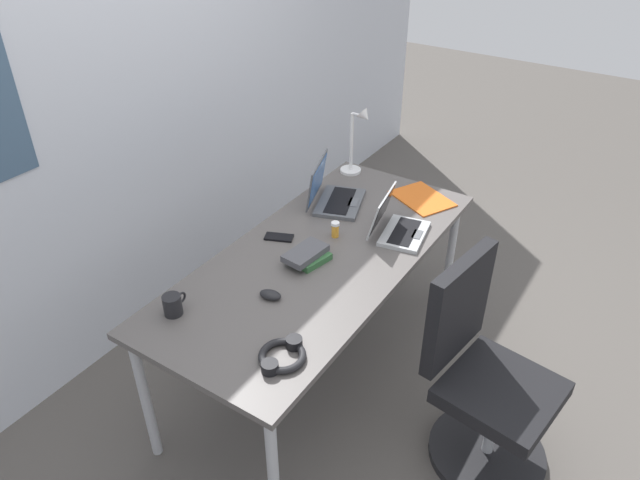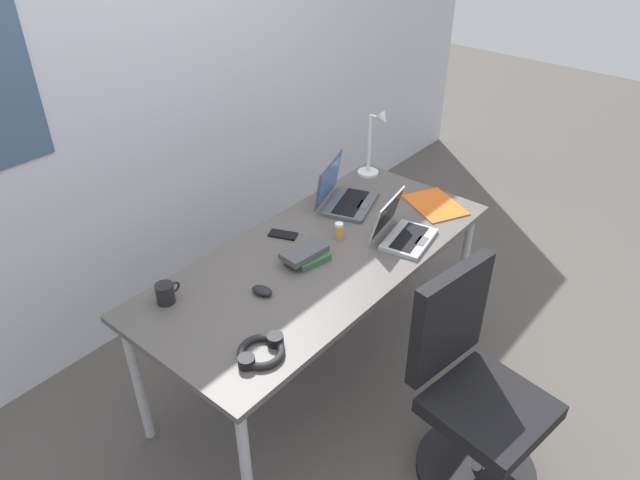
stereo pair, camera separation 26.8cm
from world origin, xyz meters
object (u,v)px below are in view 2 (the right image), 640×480
object	(u,v)px
computer_mouse	(262,290)
coffee_mug	(166,293)
laptop_front_left	(344,196)
headphones	(261,351)
desk_lamp	(374,144)
paper_folder_near_lamp	(435,205)
laptop_back_left	(402,231)
pill_bottle	(339,230)
cell_phone	(283,235)
office_chair	(472,400)
book_stack	(306,254)

from	to	relation	value
computer_mouse	coffee_mug	size ratio (longest dim) A/B	0.85
laptop_front_left	coffee_mug	size ratio (longest dim) A/B	3.40
laptop_front_left	headphones	distance (m)	1.16
desk_lamp	paper_folder_near_lamp	distance (m)	0.50
headphones	paper_folder_near_lamp	world-z (taller)	headphones
laptop_back_left	pill_bottle	bearing A→B (deg)	127.41
laptop_front_left	laptop_back_left	world-z (taller)	laptop_front_left
cell_phone	paper_folder_near_lamp	distance (m)	0.83
computer_mouse	pill_bottle	bearing A→B (deg)	-8.67
cell_phone	coffee_mug	world-z (taller)	coffee_mug
laptop_back_left	office_chair	size ratio (longest dim) A/B	0.33
book_stack	paper_folder_near_lamp	bearing A→B (deg)	-13.80
cell_phone	coffee_mug	xyz separation A→B (m)	(-0.68, 0.03, 0.04)
laptop_front_left	cell_phone	distance (m)	0.43
laptop_front_left	computer_mouse	size ratio (longest dim) A/B	4.01
pill_bottle	paper_folder_near_lamp	world-z (taller)	pill_bottle
book_stack	laptop_back_left	bearing A→B (deg)	-29.43
cell_phone	paper_folder_near_lamp	size ratio (longest dim) A/B	0.44
paper_folder_near_lamp	headphones	bearing A→B (deg)	-176.92
pill_bottle	office_chair	world-z (taller)	office_chair
laptop_back_left	desk_lamp	bearing A→B (deg)	47.71
paper_folder_near_lamp	laptop_front_left	bearing A→B (deg)	128.35
laptop_back_left	paper_folder_near_lamp	size ratio (longest dim) A/B	1.04
paper_folder_near_lamp	laptop_back_left	bearing A→B (deg)	-173.71
cell_phone	coffee_mug	size ratio (longest dim) A/B	1.20
computer_mouse	coffee_mug	world-z (taller)	coffee_mug
office_chair	laptop_front_left	bearing A→B (deg)	66.33
laptop_back_left	coffee_mug	bearing A→B (deg)	154.58
headphones	coffee_mug	size ratio (longest dim) A/B	1.89
computer_mouse	office_chair	xyz separation A→B (m)	(0.35, -0.85, -0.36)
laptop_front_left	paper_folder_near_lamp	size ratio (longest dim) A/B	1.24
desk_lamp	coffee_mug	xyz separation A→B (m)	(-1.47, -0.01, -0.15)
laptop_front_left	computer_mouse	world-z (taller)	laptop_front_left
desk_lamp	cell_phone	world-z (taller)	desk_lamp
headphones	book_stack	world-z (taller)	book_stack
book_stack	cell_phone	bearing A→B (deg)	69.86
laptop_front_left	coffee_mug	xyz separation A→B (m)	(-1.10, 0.07, -0.00)
pill_bottle	book_stack	bearing A→B (deg)	-179.92
desk_lamp	headphones	xyz separation A→B (m)	(-1.44, -0.53, -0.18)
book_stack	office_chair	bearing A→B (deg)	-86.90
laptop_back_left	pill_bottle	world-z (taller)	laptop_back_left
computer_mouse	coffee_mug	xyz separation A→B (m)	(-0.29, 0.26, 0.03)
office_chair	laptop_back_left	bearing A→B (deg)	59.06
laptop_front_left	headphones	world-z (taller)	laptop_front_left
cell_phone	office_chair	world-z (taller)	office_chair
computer_mouse	cell_phone	bearing A→B (deg)	20.96
book_stack	coffee_mug	distance (m)	0.64
desk_lamp	coffee_mug	distance (m)	1.48
pill_bottle	office_chair	xyz separation A→B (m)	(-0.19, -0.87, -0.38)
headphones	book_stack	distance (m)	0.62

